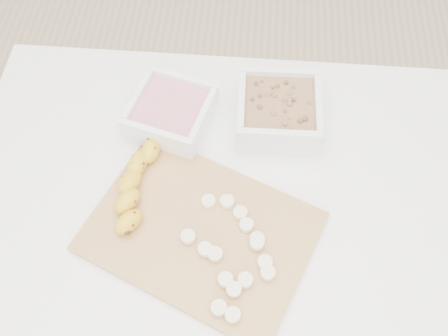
# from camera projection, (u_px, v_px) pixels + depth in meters

# --- Properties ---
(ground) EXTENTS (3.50, 3.50, 0.00)m
(ground) POSITION_uv_depth(u_px,v_px,m) (223.00, 304.00, 1.58)
(ground) COLOR #C6AD89
(ground) RESTS_ON ground
(table) EXTENTS (1.00, 0.70, 0.75)m
(table) POSITION_uv_depth(u_px,v_px,m) (223.00, 219.00, 1.01)
(table) COLOR white
(table) RESTS_ON ground
(bowl_yogurt) EXTENTS (0.18, 0.18, 0.07)m
(bowl_yogurt) POSITION_uv_depth(u_px,v_px,m) (171.00, 113.00, 0.98)
(bowl_yogurt) COLOR white
(bowl_yogurt) RESTS_ON table
(bowl_granola) EXTENTS (0.16, 0.16, 0.08)m
(bowl_granola) POSITION_uv_depth(u_px,v_px,m) (278.00, 111.00, 0.98)
(bowl_granola) COLOR white
(bowl_granola) RESTS_ON table
(cutting_board) EXTENTS (0.46, 0.40, 0.01)m
(cutting_board) POSITION_uv_depth(u_px,v_px,m) (201.00, 232.00, 0.89)
(cutting_board) COLOR tan
(cutting_board) RESTS_ON table
(banana) EXTENTS (0.11, 0.20, 0.03)m
(banana) POSITION_uv_depth(u_px,v_px,m) (136.00, 186.00, 0.91)
(banana) COLOR gold
(banana) RESTS_ON cutting_board
(banana_slices) EXTENTS (0.17, 0.23, 0.02)m
(banana_slices) POSITION_uv_depth(u_px,v_px,m) (233.00, 253.00, 0.85)
(banana_slices) COLOR #F7EBBC
(banana_slices) RESTS_ON cutting_board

